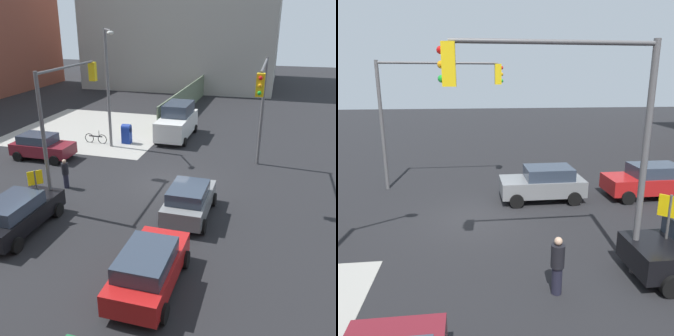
# 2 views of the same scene
# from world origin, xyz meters

# --- Properties ---
(ground_plane) EXTENTS (120.00, 120.00, 0.00)m
(ground_plane) POSITION_xyz_m (0.00, 0.00, 0.00)
(ground_plane) COLOR black
(sidewalk_corner) EXTENTS (12.00, 12.00, 0.01)m
(sidewalk_corner) POSITION_xyz_m (9.00, 9.00, 0.01)
(sidewalk_corner) COLOR #9E9B93
(sidewalk_corner) RESTS_ON ground
(construction_fence) EXTENTS (20.63, 0.12, 2.40)m
(construction_fence) POSITION_xyz_m (18.31, 3.20, 1.20)
(construction_fence) COLOR #607056
(construction_fence) RESTS_ON ground
(building_loft_east) EXTENTS (20.00, 24.00, 14.60)m
(building_loft_east) POSITION_xyz_m (36.00, 7.29, 7.30)
(building_loft_east) COLOR #9E9B93
(building_loft_east) RESTS_ON ground
(smokestack) EXTENTS (1.80, 1.80, 17.79)m
(smokestack) POSITION_xyz_m (26.90, 30.00, 8.89)
(smokestack) COLOR brown
(smokestack) RESTS_ON ground
(traffic_signal_nw_corner) EXTENTS (5.48, 0.36, 6.50)m
(traffic_signal_nw_corner) POSITION_xyz_m (-2.41, 4.50, 4.63)
(traffic_signal_nw_corner) COLOR #59595B
(traffic_signal_nw_corner) RESTS_ON ground
(traffic_signal_se_corner) EXTENTS (6.25, 0.36, 6.50)m
(traffic_signal_se_corner) POSITION_xyz_m (2.08, -4.50, 4.68)
(traffic_signal_se_corner) COLOR #59595B
(traffic_signal_se_corner) RESTS_ON ground
(street_lamp_corner) EXTENTS (2.40, 1.58, 8.00)m
(street_lamp_corner) POSITION_xyz_m (4.89, 5.60, 4.70)
(street_lamp_corner) COLOR slate
(street_lamp_corner) RESTS_ON ground
(warning_sign_two_way) EXTENTS (0.48, 0.48, 2.40)m
(warning_sign_two_way) POSITION_xyz_m (-5.40, 4.55, 1.64)
(warning_sign_two_way) COLOR #4C4C4C
(warning_sign_two_way) RESTS_ON ground
(mailbox_blue) EXTENTS (0.56, 0.64, 1.43)m
(mailbox_blue) POSITION_xyz_m (6.20, 5.00, 0.76)
(mailbox_blue) COLOR navy
(mailbox_blue) RESTS_ON ground
(sedan_maroon) EXTENTS (2.02, 3.92, 1.62)m
(sedan_maroon) POSITION_xyz_m (1.64, 9.05, 0.84)
(sedan_maroon) COLOR maroon
(sedan_maroon) RESTS_ON ground
(hatchback_black) EXTENTS (4.41, 2.02, 1.62)m
(hatchback_black) POSITION_xyz_m (-6.52, 4.81, 0.84)
(hatchback_black) COLOR black
(hatchback_black) RESTS_ON ground
(sedan_red) EXTENTS (4.14, 2.02, 1.62)m
(sedan_red) POSITION_xyz_m (-8.50, -1.73, 0.84)
(sedan_red) COLOR #B21919
(sedan_red) RESTS_ON ground
(sedan_gray) EXTENTS (3.91, 2.02, 1.62)m
(sedan_gray) POSITION_xyz_m (-3.27, -1.89, 0.84)
(sedan_gray) COLOR slate
(sedan_gray) RESTS_ON ground
(van_white_delivery) EXTENTS (5.40, 2.32, 2.62)m
(van_white_delivery) POSITION_xyz_m (8.58, 1.80, 1.28)
(van_white_delivery) COLOR white
(van_white_delivery) RESTS_ON ground
(pedestrian_crossing) EXTENTS (0.36, 0.36, 1.63)m
(pedestrian_crossing) POSITION_xyz_m (-2.00, 5.20, 0.84)
(pedestrian_crossing) COLOR black
(pedestrian_crossing) RESTS_ON ground
(bicycle_leaning_on_fence) EXTENTS (0.05, 1.75, 0.97)m
(bicycle_leaning_on_fence) POSITION_xyz_m (5.60, 7.20, 0.35)
(bicycle_leaning_on_fence) COLOR black
(bicycle_leaning_on_fence) RESTS_ON ground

